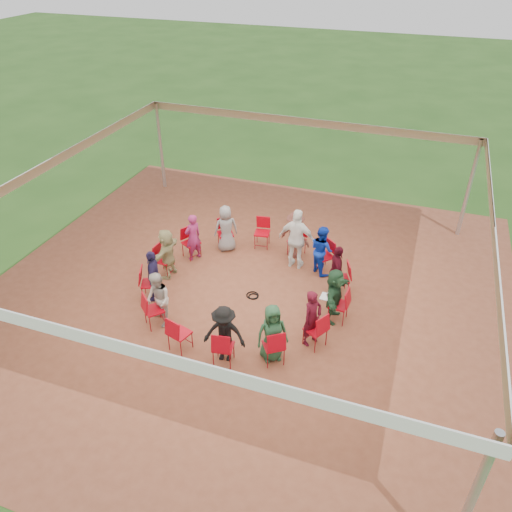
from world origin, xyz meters
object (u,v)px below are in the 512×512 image
(laptop, at_px, (327,295))
(person_seated_11, at_px, (312,318))
(chair_3, at_px, (297,241))
(person_seated_1, at_px, (337,271))
(person_seated_2, at_px, (322,250))
(person_seated_8, at_px, (158,300))
(chair_1, at_px, (340,279))
(cable_coil, at_px, (253,296))
(chair_4, at_px, (262,233))
(chair_8, at_px, (150,283))
(chair_0, at_px, (338,305))
(person_seated_9, at_px, (224,334))
(chair_10, at_px, (180,333))
(person_seated_6, at_px, (167,253))
(chair_13, at_px, (315,330))
(person_seated_10, at_px, (272,333))
(chair_12, at_px, (274,345))
(person_seated_0, at_px, (334,295))
(person_seated_3, at_px, (295,235))
(person_seated_7, at_px, (154,275))
(chair_9, at_px, (154,310))
(chair_6, at_px, (191,243))
(person_seated_5, at_px, (193,237))
(chair_5, at_px, (225,234))
(standing_person, at_px, (297,239))
(chair_2, at_px, (325,256))
(chair_11, at_px, (223,347))
(chair_7, at_px, (164,260))
(person_seated_4, at_px, (226,229))

(laptop, bearing_deg, person_seated_11, 176.73)
(chair_3, height_order, person_seated_1, person_seated_1)
(person_seated_2, height_order, person_seated_8, same)
(chair_1, bearing_deg, cable_coil, 91.22)
(chair_4, xyz_separation_m, chair_8, (-1.82, -3.23, 0.00))
(chair_0, distance_m, chair_8, 4.63)
(person_seated_9, xyz_separation_m, laptop, (1.72, 2.09, -0.05))
(chair_10, height_order, person_seated_2, person_seated_2)
(person_seated_6, xyz_separation_m, laptop, (4.33, -0.28, -0.05))
(person_seated_2, bearing_deg, chair_10, 103.20)
(chair_13, xyz_separation_m, cable_coil, (-1.89, 1.19, -0.43))
(chair_4, bearing_deg, chair_8, 51.43)
(chair_8, bearing_deg, person_seated_9, 40.43)
(chair_10, bearing_deg, person_seated_10, 28.80)
(person_seated_2, distance_m, person_seated_9, 4.06)
(chair_12, xyz_separation_m, cable_coil, (-1.18, 1.97, -0.43))
(chair_1, bearing_deg, person_seated_0, 160.66)
(person_seated_11, height_order, laptop, person_seated_11)
(person_seated_3, bearing_deg, chair_0, 143.29)
(chair_8, xyz_separation_m, person_seated_7, (0.11, 0.04, 0.25))
(chair_3, xyz_separation_m, person_seated_10, (0.61, -4.12, 0.25))
(chair_9, distance_m, person_seated_2, 4.63)
(chair_0, height_order, chair_6, same)
(chair_3, xyz_separation_m, laptop, (1.40, -2.41, 0.20))
(person_seated_5, xyz_separation_m, person_seated_9, (2.32, -3.33, 0.00))
(chair_1, distance_m, cable_coil, 2.24)
(chair_5, xyz_separation_m, person_seated_3, (2.00, 0.21, 0.25))
(chair_10, distance_m, standing_person, 4.25)
(person_seated_3, relative_size, person_seated_6, 1.00)
(person_seated_0, relative_size, person_seated_6, 1.00)
(chair_10, bearing_deg, person_seated_2, 77.48)
(chair_1, height_order, chair_6, same)
(person_seated_11, bearing_deg, chair_2, 36.71)
(chair_12, relative_size, person_seated_6, 0.65)
(chair_1, xyz_separation_m, chair_3, (-1.52, 1.39, 0.00))
(chair_11, bearing_deg, person_seated_6, 127.39)
(chair_7, relative_size, chair_11, 1.00)
(chair_2, bearing_deg, chair_5, 38.57)
(person_seated_4, bearing_deg, chair_9, 50.24)
(person_seated_3, height_order, standing_person, standing_person)
(person_seated_3, xyz_separation_m, cable_coil, (-0.47, -2.14, -0.68))
(person_seated_5, bearing_deg, person_seated_3, 141.43)
(chair_12, bearing_deg, chair_5, 90.00)
(chair_1, relative_size, chair_3, 1.00)
(chair_2, height_order, cable_coil, chair_2)
(chair_7, relative_size, person_seated_9, 0.65)
(person_seated_1, bearing_deg, chair_9, 103.20)
(chair_12, xyz_separation_m, laptop, (0.73, 1.81, 0.20))
(chair_0, distance_m, chair_7, 4.75)
(chair_3, height_order, cable_coil, chair_3)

